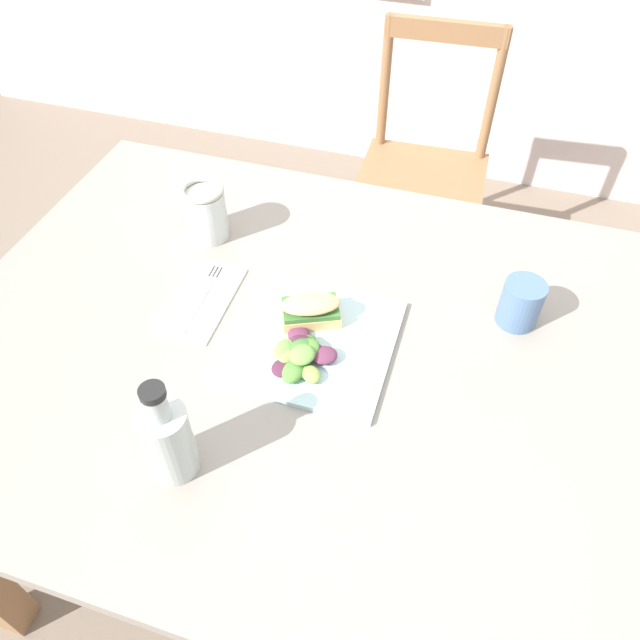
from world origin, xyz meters
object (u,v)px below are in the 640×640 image
(sandwich_half_front, at_px, (311,310))
(fork_on_napkin, at_px, (204,293))
(dining_table, at_px, (313,380))
(plate_lunch, at_px, (313,341))
(chair_wooden_far, at_px, (423,172))
(bottle_cold_brew, at_px, (169,442))
(mason_jar_iced_tea, at_px, (206,214))
(cup_extra_side, at_px, (521,303))

(sandwich_half_front, relative_size, fork_on_napkin, 0.65)
(dining_table, distance_m, plate_lunch, 0.11)
(dining_table, distance_m, chair_wooden_far, 1.07)
(sandwich_half_front, bearing_deg, fork_on_napkin, 177.02)
(bottle_cold_brew, bearing_deg, fork_on_napkin, 108.38)
(dining_table, xyz_separation_m, fork_on_napkin, (-0.24, 0.06, 0.11))
(fork_on_napkin, xyz_separation_m, mason_jar_iced_tea, (-0.07, 0.17, 0.05))
(fork_on_napkin, bearing_deg, dining_table, -13.27)
(dining_table, height_order, cup_extra_side, cup_extra_side)
(dining_table, bearing_deg, bottle_cold_brew, -112.42)
(fork_on_napkin, relative_size, bottle_cold_brew, 0.97)
(mason_jar_iced_tea, bearing_deg, cup_extra_side, -5.12)
(fork_on_napkin, height_order, cup_extra_side, cup_extra_side)
(plate_lunch, relative_size, sandwich_half_front, 2.33)
(sandwich_half_front, bearing_deg, bottle_cold_brew, -107.14)
(plate_lunch, height_order, mason_jar_iced_tea, mason_jar_iced_tea)
(fork_on_napkin, distance_m, cup_extra_side, 0.59)
(fork_on_napkin, xyz_separation_m, bottle_cold_brew, (0.12, -0.35, 0.06))
(chair_wooden_far, xyz_separation_m, sandwich_half_front, (-0.05, -1.00, 0.33))
(cup_extra_side, bearing_deg, mason_jar_iced_tea, 174.88)
(bottle_cold_brew, distance_m, mason_jar_iced_tea, 0.55)
(plate_lunch, bearing_deg, bottle_cold_brew, -112.61)
(bottle_cold_brew, bearing_deg, plate_lunch, 67.39)
(plate_lunch, xyz_separation_m, fork_on_napkin, (-0.24, 0.05, 0.00))
(plate_lunch, distance_m, bottle_cold_brew, 0.32)
(dining_table, xyz_separation_m, sandwich_half_front, (-0.02, 0.04, 0.15))
(mason_jar_iced_tea, distance_m, cup_extra_side, 0.65)
(bottle_cold_brew, bearing_deg, cup_extra_side, 44.92)
(dining_table, relative_size, cup_extra_side, 15.18)
(chair_wooden_far, bearing_deg, fork_on_napkin, -105.40)
(plate_lunch, bearing_deg, dining_table, -145.32)
(dining_table, height_order, mason_jar_iced_tea, mason_jar_iced_tea)
(cup_extra_side, bearing_deg, bottle_cold_brew, -135.08)
(dining_table, distance_m, fork_on_napkin, 0.27)
(bottle_cold_brew, bearing_deg, sandwich_half_front, 72.86)
(sandwich_half_front, height_order, cup_extra_side, cup_extra_side)
(dining_table, distance_m, bottle_cold_brew, 0.36)
(sandwich_half_front, height_order, fork_on_napkin, sandwich_half_front)
(plate_lunch, distance_m, fork_on_napkin, 0.24)
(fork_on_napkin, bearing_deg, sandwich_half_front, -2.98)
(dining_table, distance_m, mason_jar_iced_tea, 0.41)
(chair_wooden_far, bearing_deg, sandwich_half_front, -93.06)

